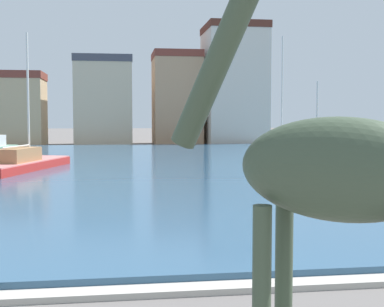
% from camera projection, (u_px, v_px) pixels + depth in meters
% --- Properties ---
extents(harbor_water, '(77.67, 46.51, 0.25)m').
position_uv_depth(harbor_water, '(149.00, 166.00, 32.72)').
color(harbor_water, '#2D5170').
rests_on(harbor_water, ground).
extents(quay_edge_coping, '(77.67, 0.50, 0.12)m').
position_uv_depth(quay_edge_coping, '(228.00, 288.00, 9.51)').
color(quay_edge_coping, '#ADA89E').
rests_on(quay_edge_coping, ground).
extents(giraffe_statue, '(2.38, 2.32, 5.08)m').
position_uv_depth(giraffe_statue, '(320.00, 179.00, 4.57)').
color(giraffe_statue, '#3D4C38').
rests_on(giraffe_statue, ground).
extents(sailboat_red, '(4.54, 9.77, 7.78)m').
position_uv_depth(sailboat_red, '(29.00, 164.00, 29.46)').
color(sailboat_red, red).
rests_on(sailboat_red, ground).
extents(sailboat_navy, '(3.67, 6.32, 9.63)m').
position_uv_depth(sailboat_navy, '(281.00, 148.00, 42.86)').
color(sailboat_navy, navy).
rests_on(sailboat_navy, ground).
extents(sailboat_white, '(3.89, 6.69, 5.65)m').
position_uv_depth(sailboat_white, '(316.00, 154.00, 37.24)').
color(sailboat_white, white).
rests_on(sailboat_white, ground).
extents(townhouse_wide_warehouse, '(7.35, 5.80, 8.05)m').
position_uv_depth(townhouse_wide_warehouse, '(11.00, 109.00, 57.81)').
color(townhouse_wide_warehouse, tan).
rests_on(townhouse_wide_warehouse, ground).
extents(townhouse_narrow_midrow, '(6.47, 6.09, 9.98)m').
position_uv_depth(townhouse_narrow_midrow, '(103.00, 101.00, 59.96)').
color(townhouse_narrow_midrow, '#C6B293').
rests_on(townhouse_narrow_midrow, ground).
extents(townhouse_end_terrace, '(5.54, 6.35, 10.65)m').
position_uv_depth(townhouse_end_terrace, '(177.00, 98.00, 61.29)').
color(townhouse_end_terrace, tan).
rests_on(townhouse_end_terrace, ground).
extents(townhouse_corner_house, '(6.82, 7.57, 13.73)m').
position_uv_depth(townhouse_corner_house, '(234.00, 85.00, 61.00)').
color(townhouse_corner_house, beige).
rests_on(townhouse_corner_house, ground).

